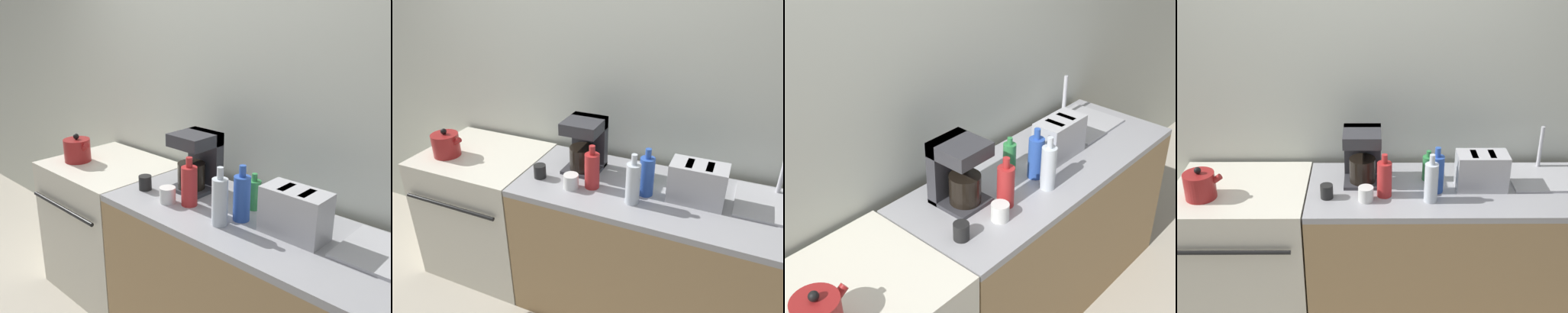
# 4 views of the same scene
# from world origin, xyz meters

# --- Properties ---
(wall_back) EXTENTS (8.00, 0.05, 2.60)m
(wall_back) POSITION_xyz_m (0.00, 0.73, 1.30)
(wall_back) COLOR silver
(wall_back) RESTS_ON ground_plane
(stove) EXTENTS (0.78, 0.71, 0.90)m
(stove) POSITION_xyz_m (-0.65, 0.34, 0.46)
(stove) COLOR silver
(stove) RESTS_ON ground_plane
(counter_block) EXTENTS (1.72, 0.66, 0.90)m
(counter_block) POSITION_xyz_m (0.61, 0.33, 0.45)
(counter_block) COLOR tan
(counter_block) RESTS_ON ground_plane
(kettle) EXTENTS (0.22, 0.17, 0.19)m
(kettle) POSITION_xyz_m (-0.84, 0.23, 0.98)
(kettle) COLOR maroon
(kettle) RESTS_ON stove
(toaster) EXTENTS (0.29, 0.16, 0.22)m
(toaster) POSITION_xyz_m (0.76, 0.33, 1.01)
(toaster) COLOR #BCBCC1
(toaster) RESTS_ON counter_block
(coffee_maker) EXTENTS (0.22, 0.23, 0.33)m
(coffee_maker) POSITION_xyz_m (0.07, 0.44, 1.07)
(coffee_maker) COLOR #333338
(coffee_maker) RESTS_ON counter_block
(bottle_blue) EXTENTS (0.08, 0.08, 0.28)m
(bottle_blue) POSITION_xyz_m (0.49, 0.29, 1.02)
(bottle_blue) COLOR #2D56B7
(bottle_blue) RESTS_ON counter_block
(bottle_clear) EXTENTS (0.08, 0.08, 0.28)m
(bottle_clear) POSITION_xyz_m (0.45, 0.18, 1.02)
(bottle_clear) COLOR silver
(bottle_clear) RESTS_ON counter_block
(bottle_green) EXTENTS (0.07, 0.07, 0.19)m
(bottle_green) POSITION_xyz_m (0.46, 0.44, 0.98)
(bottle_green) COLOR #338C47
(bottle_green) RESTS_ON counter_block
(bottle_red) EXTENTS (0.08, 0.08, 0.26)m
(bottle_red) POSITION_xyz_m (0.19, 0.24, 1.01)
(bottle_red) COLOR #B72828
(bottle_red) RESTS_ON counter_block
(cup_white) EXTENTS (0.09, 0.09, 0.08)m
(cup_white) POSITION_xyz_m (0.09, 0.19, 0.94)
(cup_white) COLOR white
(cup_white) RESTS_ON counter_block
(cup_black) EXTENTS (0.07, 0.07, 0.08)m
(cup_black) POSITION_xyz_m (-0.13, 0.22, 0.94)
(cup_black) COLOR black
(cup_black) RESTS_ON counter_block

